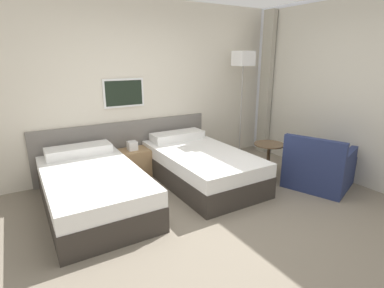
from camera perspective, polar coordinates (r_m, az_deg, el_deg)
name	(u,v)px	position (r m, az deg, el deg)	size (l,w,h in m)	color
ground_plane	(224,226)	(3.51, 6.16, -15.25)	(16.00, 16.00, 0.00)	slate
wall_headboard	(142,91)	(4.97, -9.43, 9.93)	(10.00, 0.10, 2.70)	beige
wall_window	(370,93)	(4.89, 30.74, 8.29)	(0.21, 4.70, 2.70)	white
bed_near_door	(93,188)	(3.96, -18.32, -8.02)	(1.10, 1.96, 0.62)	#332D28
bed_near_window	(200,166)	(4.52, 1.61, -4.12)	(1.10, 1.96, 0.62)	#332D28
nightstand	(133,162)	(4.82, -11.13, -3.48)	(0.52, 0.38, 0.57)	#9E7A51
floor_lamp	(243,65)	(5.41, 9.70, 14.55)	(0.30, 0.30, 1.93)	#9E9993
side_table	(269,154)	(4.72, 14.38, -1.92)	(0.46, 0.46, 0.57)	brown
armchair	(318,169)	(4.74, 22.94, -4.36)	(1.06, 1.05, 0.79)	navy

